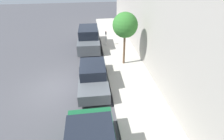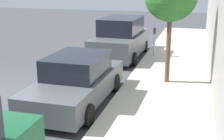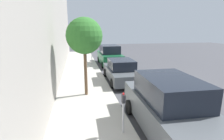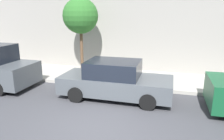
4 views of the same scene
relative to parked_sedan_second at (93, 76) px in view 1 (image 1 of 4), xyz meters
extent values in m
plane|color=#424247|center=(-2.44, 0.01, -0.73)|extent=(60.00, 60.00, 0.00)
cube|color=#B2ADA3|center=(2.57, 0.01, -0.65)|extent=(3.02, 32.00, 0.15)
cube|color=gray|center=(5.08, 0.01, 4.33)|extent=(2.00, 32.00, 10.10)
cylinder|color=black|center=(-1.22, -4.38, -0.43)|extent=(0.22, 0.60, 0.60)
cylinder|color=black|center=(0.64, -4.38, -0.43)|extent=(0.22, 0.60, 0.60)
cube|color=#4C5156|center=(0.00, -0.03, -0.17)|extent=(1.86, 4.52, 0.68)
cube|color=black|center=(0.00, 0.07, 0.49)|extent=(1.61, 2.12, 0.64)
cylinder|color=black|center=(-0.85, 1.37, -0.42)|extent=(0.22, 0.61, 0.61)
cylinder|color=black|center=(0.85, 1.37, -0.42)|extent=(0.22, 0.61, 0.61)
cylinder|color=black|center=(-0.85, -1.42, -0.42)|extent=(0.22, 0.61, 0.61)
cylinder|color=black|center=(0.85, -1.42, -0.42)|extent=(0.22, 0.61, 0.61)
cube|color=#4C5156|center=(-0.13, 6.27, -0.03)|extent=(2.10, 4.86, 0.96)
cube|color=black|center=(-0.13, 6.27, 0.85)|extent=(1.80, 2.65, 0.80)
cylinder|color=black|center=(-1.06, 7.75, -0.41)|extent=(0.22, 0.63, 0.63)
cylinder|color=black|center=(0.80, 7.75, -0.41)|extent=(0.22, 0.63, 0.63)
cylinder|color=black|center=(-1.06, 4.78, -0.41)|extent=(0.22, 0.63, 0.63)
cylinder|color=black|center=(0.80, 4.78, -0.41)|extent=(0.22, 0.63, 0.63)
cylinder|color=#ADADB2|center=(1.51, 6.30, -0.03)|extent=(0.07, 0.07, 1.09)
cube|color=#2D2D33|center=(1.51, 6.30, 0.65)|extent=(0.11, 0.15, 0.28)
cube|color=red|center=(1.51, 6.30, 0.82)|extent=(0.04, 0.09, 0.05)
cylinder|color=brown|center=(2.52, 2.47, 0.72)|extent=(0.16, 0.16, 2.59)
sphere|color=#2D6B28|center=(2.52, 2.47, 2.51)|extent=(1.82, 1.82, 1.82)
camera|label=1|loc=(-0.05, -9.58, 6.22)|focal=28.00mm
camera|label=2|loc=(3.48, -8.52, 3.00)|focal=50.00mm
camera|label=3|loc=(2.90, 11.38, 2.84)|focal=28.00mm
camera|label=4|loc=(-8.20, -2.04, 2.68)|focal=35.00mm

